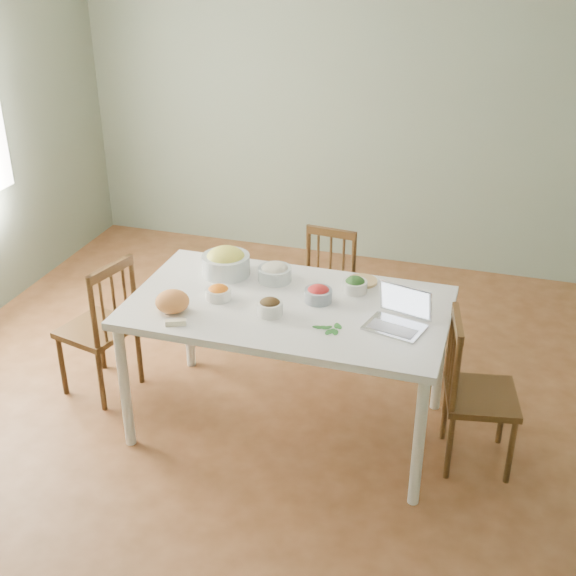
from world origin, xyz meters
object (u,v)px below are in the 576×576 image
(chair_left, at_px, (97,326))
(bowl_squash, at_px, (226,262))
(dining_table, at_px, (288,367))
(laptop, at_px, (396,311))
(bread_boule, at_px, (172,302))
(chair_far, at_px, (322,297))
(chair_right, at_px, (482,393))

(chair_left, xyz_separation_m, bowl_squash, (0.80, 0.23, 0.45))
(dining_table, bearing_deg, laptop, -8.70)
(dining_table, relative_size, bread_boule, 9.53)
(dining_table, distance_m, bowl_squash, 0.73)
(chair_far, height_order, bowl_squash, bowl_squash)
(chair_far, relative_size, bowl_squash, 3.04)
(bowl_squash, bearing_deg, bread_boule, -101.99)
(dining_table, height_order, laptop, laptop)
(bread_boule, xyz_separation_m, laptop, (1.20, 0.17, 0.04))
(dining_table, xyz_separation_m, chair_far, (-0.03, 0.87, 0.02))
(chair_left, distance_m, bowl_squash, 0.95)
(dining_table, relative_size, chair_far, 2.04)
(dining_table, distance_m, laptop, 0.81)
(bread_boule, bearing_deg, dining_table, 24.87)
(bread_boule, distance_m, laptop, 1.21)
(chair_left, bearing_deg, laptop, 100.29)
(dining_table, height_order, chair_far, chair_far)
(bread_boule, height_order, laptop, laptop)
(chair_left, height_order, bread_boule, bread_boule)
(chair_right, xyz_separation_m, bowl_squash, (-1.57, 0.25, 0.46))
(bread_boule, distance_m, bowl_squash, 0.53)
(bowl_squash, bearing_deg, laptop, -17.74)
(chair_right, relative_size, bowl_squash, 3.17)
(laptop, bearing_deg, bread_boule, -157.42)
(chair_far, distance_m, chair_left, 1.50)
(chair_left, distance_m, bread_boule, 0.86)
(bowl_squash, bearing_deg, dining_table, -28.38)
(chair_right, distance_m, bowl_squash, 1.66)
(chair_far, xyz_separation_m, bowl_squash, (-0.44, -0.62, 0.48))
(chair_left, distance_m, chair_right, 2.37)
(chair_right, bearing_deg, bowl_squash, 70.74)
(chair_far, bearing_deg, chair_right, -31.98)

